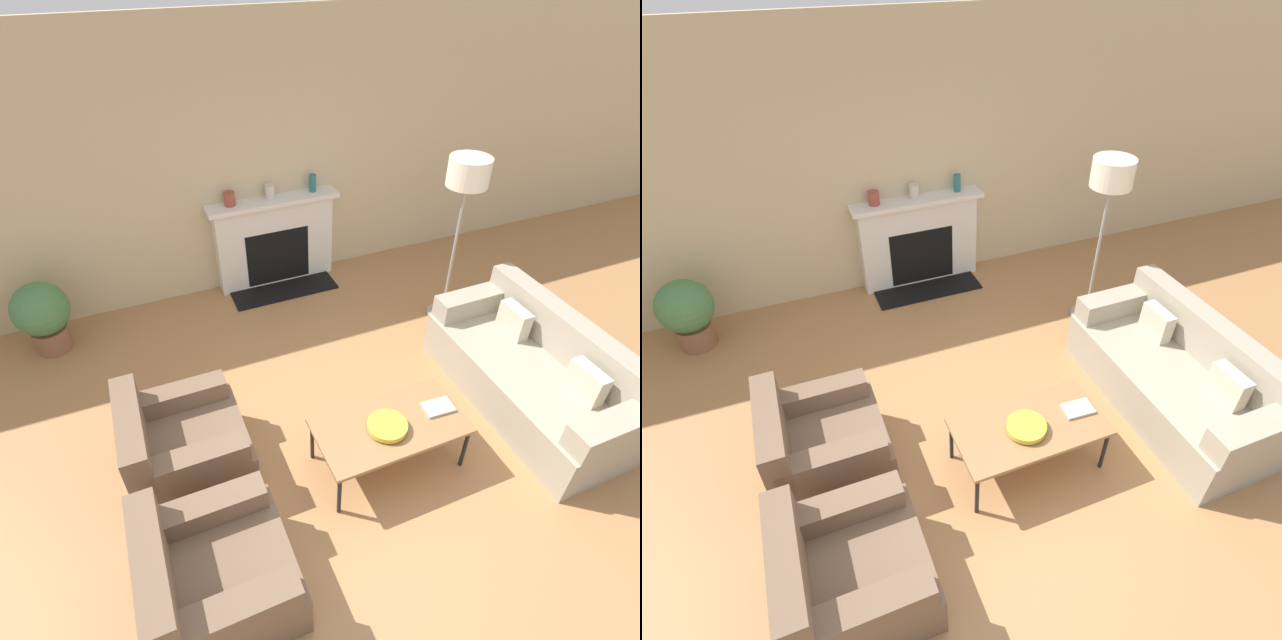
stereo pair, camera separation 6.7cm
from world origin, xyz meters
TOP-DOWN VIEW (x-y plane):
  - ground_plane at (0.00, 0.00)m, footprint 18.00×18.00m
  - wall_back at (0.00, 3.17)m, footprint 18.00×0.06m
  - fireplace at (0.25, 3.03)m, footprint 1.51×0.59m
  - couch at (1.72, 0.25)m, footprint 0.88×1.93m
  - armchair_near at (-1.31, -0.38)m, footprint 0.89×0.85m
  - armchair_far at (-1.31, 0.68)m, footprint 0.89×0.85m
  - coffee_table at (0.20, 0.14)m, footprint 1.16×0.61m
  - bowl at (0.15, 0.11)m, footprint 0.31×0.31m
  - book at (0.62, 0.14)m, footprint 0.25×0.18m
  - floor_lamp at (1.74, 1.64)m, footprint 0.40×0.40m
  - mantel_vase_left at (-0.23, 3.04)m, footprint 0.12×0.12m
  - mantel_vase_center_left at (0.23, 3.04)m, footprint 0.11×0.11m
  - mantel_vase_center_right at (0.74, 3.04)m, footprint 0.08×0.08m
  - potted_plant at (-2.29, 2.69)m, footprint 0.54×0.54m

SIDE VIEW (x-z plane):
  - ground_plane at x=0.00m, z-range 0.00..0.00m
  - armchair_near at x=-1.31m, z-range -0.10..0.68m
  - armchair_far at x=-1.31m, z-range -0.10..0.68m
  - couch at x=1.72m, z-range -0.10..0.74m
  - coffee_table at x=0.20m, z-range 0.19..0.65m
  - potted_plant at x=-2.29m, z-range 0.05..0.82m
  - book at x=0.62m, z-range 0.45..0.48m
  - bowl at x=0.15m, z-range 0.46..0.52m
  - fireplace at x=0.25m, z-range -0.01..1.06m
  - mantel_vase_left at x=-0.23m, z-range 1.07..1.22m
  - mantel_vase_center_left at x=0.23m, z-range 1.07..1.23m
  - mantel_vase_center_right at x=0.74m, z-range 1.07..1.27m
  - wall_back at x=0.00m, z-range 0.00..2.90m
  - floor_lamp at x=1.74m, z-range 0.61..2.41m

